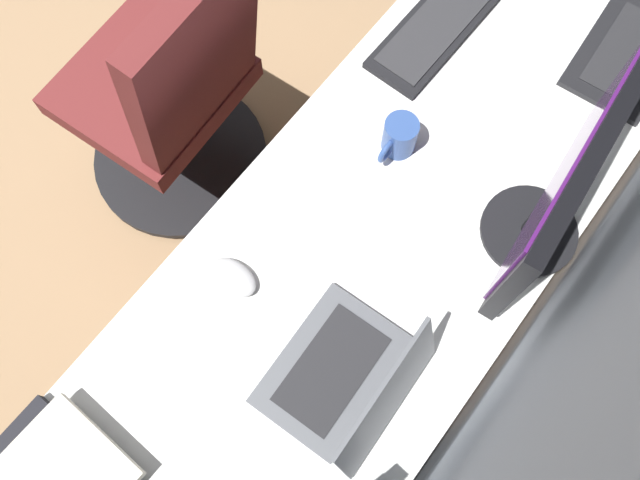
{
  "coord_description": "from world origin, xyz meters",
  "views": [
    {
      "loc": [
        0.31,
        1.87,
        2.05
      ],
      "look_at": [
        -0.0,
        1.63,
        0.95
      ],
      "focal_mm": 38.45,
      "sensor_mm": 36.0,
      "label": 1
    }
  ],
  "objects": [
    {
      "name": "coffee_mug",
      "position": [
        -0.33,
        1.58,
        0.78
      ],
      "size": [
        0.11,
        0.07,
        0.09
      ],
      "color": "#335193",
      "rests_on": "desk"
    },
    {
      "name": "mouse_spare",
      "position": [
        0.11,
        1.49,
        0.75
      ],
      "size": [
        0.06,
        0.1,
        0.03
      ],
      "primitive_type": "ellipsoid",
      "color": "silver",
      "rests_on": "desk"
    },
    {
      "name": "drawer_pedestal",
      "position": [
        0.23,
        1.7,
        0.35
      ],
      "size": [
        0.4,
        0.51,
        0.69
      ],
      "color": "white",
      "rests_on": "ground"
    },
    {
      "name": "book_stack_near",
      "position": [
        0.58,
        1.5,
        0.76
      ],
      "size": [
        0.22,
        0.29,
        0.06
      ],
      "color": "black",
      "rests_on": "desk"
    },
    {
      "name": "office_chair",
      "position": [
        -0.21,
        0.97,
        0.46
      ],
      "size": [
        0.56,
        0.57,
        0.97
      ],
      "color": "maroon",
      "rests_on": "ground"
    },
    {
      "name": "keyboard_main",
      "position": [
        -0.66,
        1.48,
        0.74
      ],
      "size": [
        0.42,
        0.15,
        0.02
      ],
      "color": "black",
      "rests_on": "desk"
    },
    {
      "name": "desk",
      "position": [
        -0.0,
        1.68,
        0.67
      ],
      "size": [
        2.29,
        0.64,
        0.73
      ],
      "color": "white",
      "rests_on": "ground"
    },
    {
      "name": "monitor_primary",
      "position": [
        -0.34,
        1.91,
        0.97
      ],
      "size": [
        0.49,
        0.2,
        0.41
      ],
      "color": "black",
      "rests_on": "desk"
    },
    {
      "name": "laptop_left",
      "position": [
        0.13,
        1.81,
        0.78
      ],
      "size": [
        0.29,
        0.25,
        0.2
      ],
      "color": "#595B60",
      "rests_on": "desk"
    },
    {
      "name": "wall_back",
      "position": [
        0.0,
        2.07,
        1.3
      ],
      "size": [
        4.86,
        0.1,
        2.6
      ],
      "primitive_type": "cube",
      "color": "#8C939E",
      "rests_on": "ground"
    }
  ]
}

